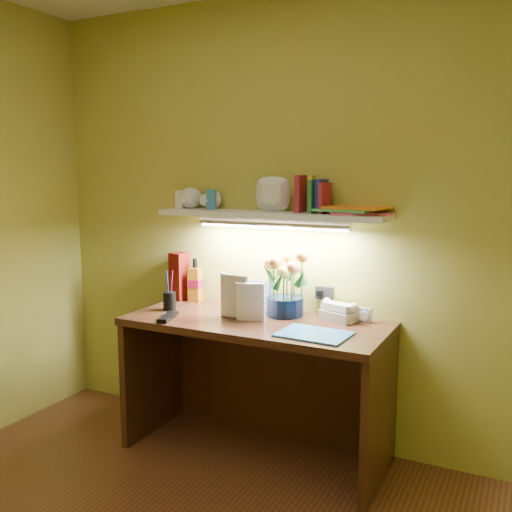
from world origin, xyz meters
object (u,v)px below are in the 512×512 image
Objects in this scene: desk_clock at (365,315)px; flower_bouquet at (285,283)px; whisky_bottle at (195,280)px; telephone at (340,310)px; desk at (255,388)px.

flower_bouquet is at bearing -168.33° from desk_clock.
telephone is at bearing -2.56° from whisky_bottle.
telephone is at bearing 26.03° from desk.
desk_clock reaches higher than desk.
desk_clock is at bearing 31.07° from telephone.
desk is 0.71m from desk_clock.
whisky_bottle is at bearing -176.71° from desk_clock.
flower_bouquet is 0.46m from desk_clock.
flower_bouquet reaches higher than telephone.
whisky_bottle reaches higher than telephone.
flower_bouquet is at bearing -155.95° from telephone.
telephone is 0.69× the size of whisky_bottle.
desk_clock is at bearing -0.72° from whisky_bottle.
flower_bouquet is (0.10, 0.17, 0.55)m from desk.
desk is at bearing -135.49° from telephone.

